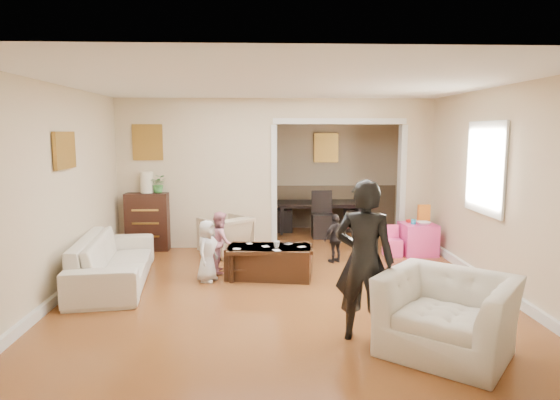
{
  "coord_description": "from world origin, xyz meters",
  "views": [
    {
      "loc": [
        -0.3,
        -6.82,
        2.02
      ],
      "look_at": [
        0.0,
        0.2,
        1.05
      ],
      "focal_mm": 31.51,
      "sensor_mm": 36.0,
      "label": 1
    }
  ],
  "objects_px": {
    "dining_table": "(319,216)",
    "coffee_table": "(269,262)",
    "armchair_front": "(447,315)",
    "table_lamp": "(147,182)",
    "cyan_cup": "(413,222)",
    "play_table": "(418,239)",
    "armchair_back": "(226,236)",
    "sofa": "(114,260)",
    "dresser": "(148,221)",
    "coffee_cup": "(277,244)",
    "child_kneel_b": "(221,242)",
    "adult_person": "(364,261)",
    "child_kneel_a": "(207,251)",
    "child_toddler": "(336,238)"
  },
  "relations": [
    {
      "from": "dining_table",
      "to": "coffee_table",
      "type": "bearing_deg",
      "value": -108.59
    },
    {
      "from": "armchair_front",
      "to": "coffee_table",
      "type": "distance_m",
      "value": 2.93
    },
    {
      "from": "table_lamp",
      "to": "coffee_table",
      "type": "xyz_separation_m",
      "value": [
        2.06,
        -1.75,
        -0.95
      ]
    },
    {
      "from": "cyan_cup",
      "to": "dining_table",
      "type": "height_order",
      "value": "dining_table"
    },
    {
      "from": "play_table",
      "to": "armchair_front",
      "type": "bearing_deg",
      "value": -104.07
    },
    {
      "from": "armchair_back",
      "to": "sofa",
      "type": "bearing_deg",
      "value": 4.93
    },
    {
      "from": "dresser",
      "to": "armchair_front",
      "type": "bearing_deg",
      "value": -49.14
    },
    {
      "from": "table_lamp",
      "to": "cyan_cup",
      "type": "distance_m",
      "value": 4.54
    },
    {
      "from": "cyan_cup",
      "to": "armchair_back",
      "type": "bearing_deg",
      "value": 177.55
    },
    {
      "from": "table_lamp",
      "to": "coffee_table",
      "type": "relative_size",
      "value": 0.31
    },
    {
      "from": "armchair_back",
      "to": "play_table",
      "type": "distance_m",
      "value": 3.19
    },
    {
      "from": "armchair_back",
      "to": "coffee_table",
      "type": "relative_size",
      "value": 0.62
    },
    {
      "from": "armchair_back",
      "to": "coffee_cup",
      "type": "xyz_separation_m",
      "value": [
        0.79,
        -1.33,
        0.15
      ]
    },
    {
      "from": "dresser",
      "to": "armchair_back",
      "type": "bearing_deg",
      "value": -18.93
    },
    {
      "from": "coffee_table",
      "to": "child_kneel_b",
      "type": "distance_m",
      "value": 0.79
    },
    {
      "from": "armchair_back",
      "to": "play_table",
      "type": "xyz_separation_m",
      "value": [
        3.18,
        -0.08,
        -0.07
      ]
    },
    {
      "from": "table_lamp",
      "to": "adult_person",
      "type": "distance_m",
      "value": 4.88
    },
    {
      "from": "table_lamp",
      "to": "adult_person",
      "type": "height_order",
      "value": "adult_person"
    },
    {
      "from": "armchair_back",
      "to": "armchair_front",
      "type": "bearing_deg",
      "value": 79.93
    },
    {
      "from": "play_table",
      "to": "child_kneel_a",
      "type": "height_order",
      "value": "child_kneel_a"
    },
    {
      "from": "play_table",
      "to": "dresser",
      "type": "bearing_deg",
      "value": 173.09
    },
    {
      "from": "dining_table",
      "to": "child_kneel_b",
      "type": "bearing_deg",
      "value": -121.45
    },
    {
      "from": "armchair_front",
      "to": "dining_table",
      "type": "xyz_separation_m",
      "value": [
        -0.5,
        5.67,
        -0.06
      ]
    },
    {
      "from": "coffee_table",
      "to": "child_kneel_b",
      "type": "bearing_deg",
      "value": 156.8
    },
    {
      "from": "armchair_front",
      "to": "coffee_cup",
      "type": "relative_size",
      "value": 11.83
    },
    {
      "from": "dresser",
      "to": "table_lamp",
      "type": "distance_m",
      "value": 0.68
    },
    {
      "from": "armchair_back",
      "to": "child_kneel_a",
      "type": "bearing_deg",
      "value": 42.27
    },
    {
      "from": "cyan_cup",
      "to": "dining_table",
      "type": "relative_size",
      "value": 0.05
    },
    {
      "from": "sofa",
      "to": "child_toddler",
      "type": "bearing_deg",
      "value": -80.32
    },
    {
      "from": "sofa",
      "to": "coffee_cup",
      "type": "xyz_separation_m",
      "value": [
        2.2,
        0.14,
        0.16
      ]
    },
    {
      "from": "armchair_back",
      "to": "armchair_front",
      "type": "distance_m",
      "value": 4.37
    },
    {
      "from": "adult_person",
      "to": "child_kneel_b",
      "type": "xyz_separation_m",
      "value": [
        -1.57,
        2.43,
        -0.35
      ]
    },
    {
      "from": "play_table",
      "to": "cyan_cup",
      "type": "bearing_deg",
      "value": -153.43
    },
    {
      "from": "cyan_cup",
      "to": "child_kneel_a",
      "type": "bearing_deg",
      "value": -158.2
    },
    {
      "from": "armchair_front",
      "to": "child_toddler",
      "type": "height_order",
      "value": "child_toddler"
    },
    {
      "from": "armchair_back",
      "to": "play_table",
      "type": "bearing_deg",
      "value": 137.2
    },
    {
      "from": "play_table",
      "to": "cyan_cup",
      "type": "relative_size",
      "value": 6.76
    },
    {
      "from": "armchair_front",
      "to": "child_kneel_a",
      "type": "distance_m",
      "value": 3.35
    },
    {
      "from": "table_lamp",
      "to": "child_toddler",
      "type": "height_order",
      "value": "table_lamp"
    },
    {
      "from": "child_kneel_a",
      "to": "dresser",
      "type": "bearing_deg",
      "value": 52.29
    },
    {
      "from": "child_toddler",
      "to": "cyan_cup",
      "type": "bearing_deg",
      "value": 166.26
    },
    {
      "from": "armchair_back",
      "to": "child_kneel_a",
      "type": "xyz_separation_m",
      "value": [
        -0.16,
        -1.43,
        0.1
      ]
    },
    {
      "from": "play_table",
      "to": "cyan_cup",
      "type": "xyz_separation_m",
      "value": [
        -0.1,
        -0.05,
        0.3
      ]
    },
    {
      "from": "dresser",
      "to": "cyan_cup",
      "type": "xyz_separation_m",
      "value": [
        4.46,
        -0.6,
        0.07
      ]
    },
    {
      "from": "dining_table",
      "to": "play_table",
      "type": "bearing_deg",
      "value": -54.88
    },
    {
      "from": "play_table",
      "to": "coffee_cup",
      "type": "bearing_deg",
      "value": -152.48
    },
    {
      "from": "dresser",
      "to": "coffee_cup",
      "type": "relative_size",
      "value": 10.45
    },
    {
      "from": "sofa",
      "to": "adult_person",
      "type": "xyz_separation_m",
      "value": [
        2.97,
        -1.94,
        0.47
      ]
    },
    {
      "from": "armchair_front",
      "to": "adult_person",
      "type": "xyz_separation_m",
      "value": [
        -0.71,
        0.33,
        0.43
      ]
    },
    {
      "from": "coffee_table",
      "to": "coffee_cup",
      "type": "height_order",
      "value": "coffee_cup"
    }
  ]
}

